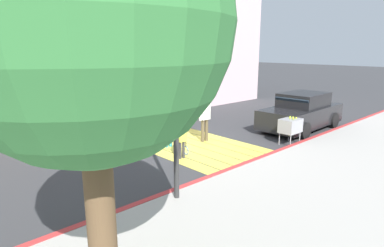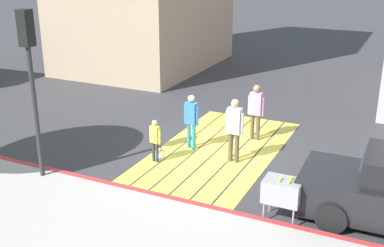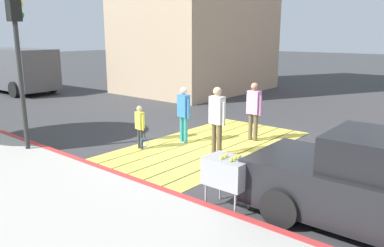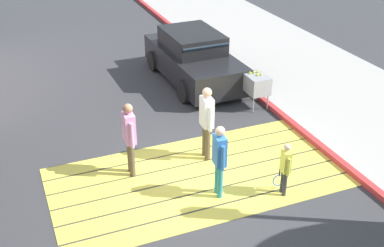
{
  "view_description": "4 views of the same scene",
  "coord_description": "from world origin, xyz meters",
  "px_view_note": "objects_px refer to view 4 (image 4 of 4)",
  "views": [
    {
      "loc": [
        -8.85,
        7.68,
        3.44
      ],
      "look_at": [
        -0.53,
        -0.03,
        0.8
      ],
      "focal_mm": 30.39,
      "sensor_mm": 36.0,
      "label": 1
    },
    {
      "loc": [
        -11.98,
        -4.9,
        5.53
      ],
      "look_at": [
        -0.54,
        0.56,
        0.93
      ],
      "focal_mm": 45.35,
      "sensor_mm": 36.0,
      "label": 2
    },
    {
      "loc": [
        -8.19,
        -6.31,
        3.07
      ],
      "look_at": [
        -0.78,
        -0.07,
        0.8
      ],
      "focal_mm": 35.45,
      "sensor_mm": 36.0,
      "label": 3
    },
    {
      "loc": [
        3.52,
        8.36,
        6.21
      ],
      "look_at": [
        -0.03,
        -0.38,
        1.16
      ],
      "focal_mm": 46.18,
      "sensor_mm": 36.0,
      "label": 4
    }
  ],
  "objects_px": {
    "tennis_ball_cart": "(256,84)",
    "pedestrian_adult_side": "(129,134)",
    "pedestrian_child_with_racket": "(285,167)",
    "car_parked_near_curb": "(194,58)",
    "pedestrian_adult_lead": "(219,156)",
    "pedestrian_adult_trailing": "(207,118)"
  },
  "relations": [
    {
      "from": "car_parked_near_curb",
      "to": "pedestrian_adult_trailing",
      "type": "bearing_deg",
      "value": 71.36
    },
    {
      "from": "tennis_ball_cart",
      "to": "pedestrian_adult_side",
      "type": "bearing_deg",
      "value": 25.52
    },
    {
      "from": "tennis_ball_cart",
      "to": "pedestrian_adult_lead",
      "type": "relative_size",
      "value": 0.63
    },
    {
      "from": "car_parked_near_curb",
      "to": "pedestrian_adult_trailing",
      "type": "height_order",
      "value": "pedestrian_adult_trailing"
    },
    {
      "from": "tennis_ball_cart",
      "to": "pedestrian_child_with_racket",
      "type": "distance_m",
      "value": 4.19
    },
    {
      "from": "tennis_ball_cart",
      "to": "pedestrian_adult_side",
      "type": "xyz_separation_m",
      "value": [
        4.19,
        2.0,
        0.31
      ]
    },
    {
      "from": "car_parked_near_curb",
      "to": "tennis_ball_cart",
      "type": "bearing_deg",
      "value": 110.6
    },
    {
      "from": "pedestrian_adult_trailing",
      "to": "tennis_ball_cart",
      "type": "bearing_deg",
      "value": -139.96
    },
    {
      "from": "pedestrian_adult_lead",
      "to": "car_parked_near_curb",
      "type": "bearing_deg",
      "value": -107.44
    },
    {
      "from": "tennis_ball_cart",
      "to": "pedestrian_adult_lead",
      "type": "distance_m",
      "value": 4.42
    },
    {
      "from": "car_parked_near_curb",
      "to": "pedestrian_adult_trailing",
      "type": "xyz_separation_m",
      "value": [
        1.48,
        4.4,
        0.31
      ]
    },
    {
      "from": "pedestrian_child_with_racket",
      "to": "pedestrian_adult_side",
      "type": "bearing_deg",
      "value": -35.22
    },
    {
      "from": "car_parked_near_curb",
      "to": "pedestrian_adult_side",
      "type": "relative_size",
      "value": 2.5
    },
    {
      "from": "pedestrian_adult_side",
      "to": "tennis_ball_cart",
      "type": "bearing_deg",
      "value": -154.48
    },
    {
      "from": "car_parked_near_curb",
      "to": "pedestrian_adult_side",
      "type": "bearing_deg",
      "value": 53.18
    },
    {
      "from": "tennis_ball_cart",
      "to": "pedestrian_adult_trailing",
      "type": "height_order",
      "value": "pedestrian_adult_trailing"
    },
    {
      "from": "pedestrian_adult_trailing",
      "to": "car_parked_near_curb",
      "type": "bearing_deg",
      "value": -108.64
    },
    {
      "from": "pedestrian_adult_side",
      "to": "pedestrian_child_with_racket",
      "type": "distance_m",
      "value": 3.35
    },
    {
      "from": "pedestrian_adult_lead",
      "to": "pedestrian_adult_trailing",
      "type": "distance_m",
      "value": 1.5
    },
    {
      "from": "car_parked_near_curb",
      "to": "pedestrian_child_with_racket",
      "type": "relative_size",
      "value": 3.58
    },
    {
      "from": "pedestrian_adult_lead",
      "to": "pedestrian_adult_trailing",
      "type": "height_order",
      "value": "pedestrian_adult_trailing"
    },
    {
      "from": "pedestrian_adult_trailing",
      "to": "pedestrian_child_with_racket",
      "type": "distance_m",
      "value": 2.16
    }
  ]
}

